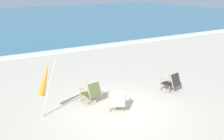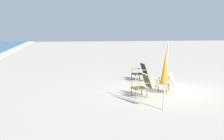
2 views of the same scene
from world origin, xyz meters
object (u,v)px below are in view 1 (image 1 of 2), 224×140
Objects in this scene: beach_chair_front_left at (92,92)px; umbrella_furled_orange at (45,79)px; beach_chair_front_right at (117,100)px; beach_chair_back_left at (172,82)px.

beach_chair_front_left is 0.40× the size of umbrella_furled_orange.
beach_chair_front_right is 0.47× the size of umbrella_furled_orange.
umbrella_furled_orange is (-1.77, -0.26, 0.91)m from beach_chair_front_left.
beach_chair_back_left is at bearing -5.17° from umbrella_furled_orange.
beach_chair_front_left is (-3.33, 0.73, -0.00)m from beach_chair_back_left.
umbrella_furled_orange reaches higher than beach_chair_back_left.
umbrella_furled_orange is at bearing 174.83° from beach_chair_back_left.
beach_chair_front_right is 1.16m from beach_chair_front_left.
beach_chair_front_left reaches higher than beach_chair_front_right.
beach_chair_front_left is at bearing 112.22° from beach_chair_front_right.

